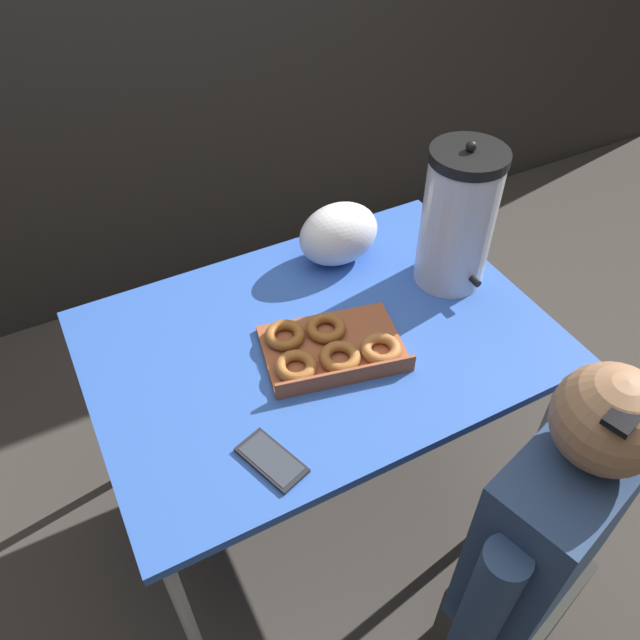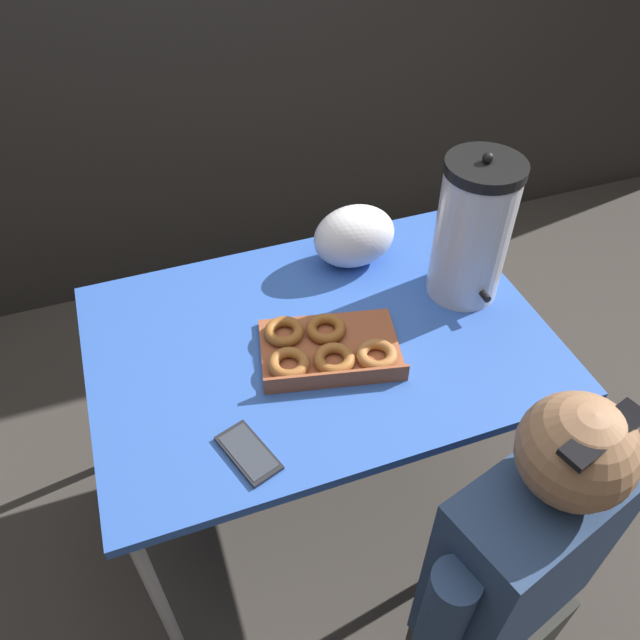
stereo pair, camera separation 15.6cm
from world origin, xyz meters
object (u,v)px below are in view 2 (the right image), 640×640
cell_phone (248,453)px  person_seated (509,583)px  donut_box (326,349)px  coffee_urn (473,231)px

cell_phone → person_seated: 0.63m
donut_box → cell_phone: 0.34m
coffee_urn → cell_phone: size_ratio=2.42×
person_seated → donut_box: bearing=-86.6°
donut_box → coffee_urn: (0.44, 0.11, 0.18)m
donut_box → coffee_urn: size_ratio=0.92×
donut_box → person_seated: (0.21, -0.59, -0.22)m
person_seated → cell_phone: bearing=-54.7°
coffee_urn → cell_phone: coffee_urn is taller
donut_box → person_seated: bearing=-58.5°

